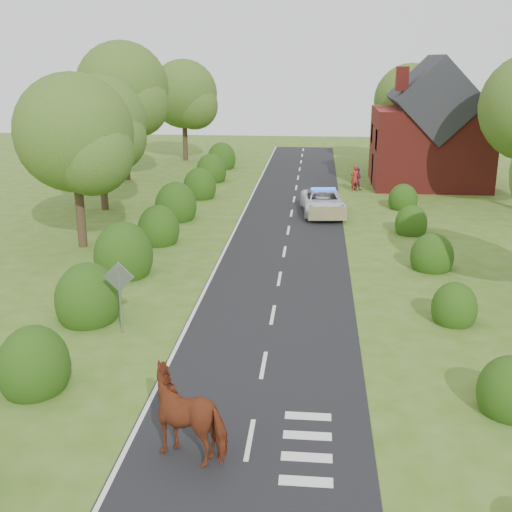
# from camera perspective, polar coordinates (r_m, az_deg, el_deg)

# --- Properties ---
(ground) EXTENTS (120.00, 120.00, 0.00)m
(ground) POSITION_cam_1_polar(r_m,az_deg,el_deg) (19.76, 0.67, -9.71)
(ground) COLOR #406015
(road) EXTENTS (6.00, 70.00, 0.02)m
(road) POSITION_cam_1_polar(r_m,az_deg,el_deg) (33.79, 2.81, 1.85)
(road) COLOR black
(road) RESTS_ON ground
(road_markings) EXTENTS (4.96, 70.00, 0.01)m
(road_markings) POSITION_cam_1_polar(r_m,az_deg,el_deg) (31.91, -0.24, 0.97)
(road_markings) COLOR white
(road_markings) RESTS_ON road
(hedgerow_left) EXTENTS (2.75, 50.41, 3.00)m
(hedgerow_left) POSITION_cam_1_polar(r_m,az_deg,el_deg) (31.41, -9.42, 1.84)
(hedgerow_left) COLOR #234B10
(hedgerow_left) RESTS_ON ground
(hedgerow_right) EXTENTS (2.10, 45.78, 2.10)m
(hedgerow_right) POSITION_cam_1_polar(r_m,az_deg,el_deg) (30.41, 14.99, 0.58)
(hedgerow_right) COLOR #234B10
(hedgerow_right) RESTS_ON ground
(tree_left_a) EXTENTS (5.74, 5.60, 8.38)m
(tree_left_a) POSITION_cam_1_polar(r_m,az_deg,el_deg) (31.68, -15.52, 10.05)
(tree_left_a) COLOR #332316
(tree_left_a) RESTS_ON ground
(tree_left_b) EXTENTS (5.74, 5.60, 8.07)m
(tree_left_b) POSITION_cam_1_polar(r_m,az_deg,el_deg) (39.71, -13.47, 11.10)
(tree_left_b) COLOR #332316
(tree_left_b) RESTS_ON ground
(tree_left_c) EXTENTS (6.97, 6.80, 10.22)m
(tree_left_c) POSITION_cam_1_polar(r_m,az_deg,el_deg) (49.51, -11.49, 14.08)
(tree_left_c) COLOR #332316
(tree_left_c) RESTS_ON ground
(tree_left_d) EXTENTS (6.15, 6.00, 8.89)m
(tree_left_d) POSITION_cam_1_polar(r_m,az_deg,el_deg) (58.68, -6.21, 13.87)
(tree_left_d) COLOR #332316
(tree_left_d) RESTS_ON ground
(tree_right_c) EXTENTS (6.15, 6.00, 8.58)m
(tree_right_c) POSITION_cam_1_polar(r_m,az_deg,el_deg) (56.07, 13.83, 13.04)
(tree_right_c) COLOR #332316
(tree_right_c) RESTS_ON ground
(road_sign) EXTENTS (1.06, 0.08, 2.53)m
(road_sign) POSITION_cam_1_polar(r_m,az_deg,el_deg) (21.85, -12.05, -2.69)
(road_sign) COLOR gray
(road_sign) RESTS_ON ground
(house) EXTENTS (8.00, 7.40, 9.17)m
(house) POSITION_cam_1_polar(r_m,az_deg,el_deg) (48.51, 15.24, 10.51)
(house) COLOR maroon
(house) RESTS_ON ground
(cow) EXTENTS (2.74, 1.95, 1.76)m
(cow) POSITION_cam_1_polar(r_m,az_deg,el_deg) (15.55, -5.72, -14.14)
(cow) COLOR #5E290C
(cow) RESTS_ON ground
(police_van) EXTENTS (2.91, 5.45, 1.59)m
(police_van) POSITION_cam_1_polar(r_m,az_deg,el_deg) (38.50, 5.97, 4.78)
(police_van) COLOR silver
(police_van) RESTS_ON ground
(pedestrian_red) EXTENTS (0.77, 0.62, 1.82)m
(pedestrian_red) POSITION_cam_1_polar(r_m,az_deg,el_deg) (45.58, 8.77, 6.85)
(pedestrian_red) COLOR maroon
(pedestrian_red) RESTS_ON ground
(pedestrian_purple) EXTENTS (0.86, 0.73, 1.56)m
(pedestrian_purple) POSITION_cam_1_polar(r_m,az_deg,el_deg) (46.11, 8.93, 6.79)
(pedestrian_purple) COLOR #492569
(pedestrian_purple) RESTS_ON ground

